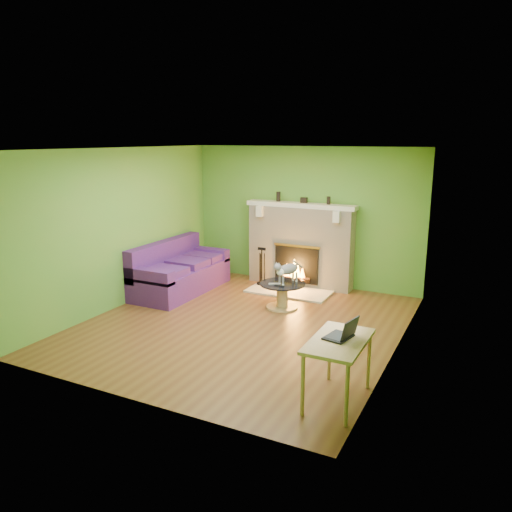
% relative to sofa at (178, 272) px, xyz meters
% --- Properties ---
extents(floor, '(5.00, 5.00, 0.00)m').
position_rel_sofa_xyz_m(floor, '(1.86, -0.98, -0.35)').
color(floor, brown).
rests_on(floor, ground).
extents(ceiling, '(5.00, 5.00, 0.00)m').
position_rel_sofa_xyz_m(ceiling, '(1.86, -0.98, 2.25)').
color(ceiling, white).
rests_on(ceiling, wall_back).
extents(wall_back, '(5.00, 0.00, 5.00)m').
position_rel_sofa_xyz_m(wall_back, '(1.86, 1.52, 0.95)').
color(wall_back, '#4B9330').
rests_on(wall_back, floor).
extents(wall_front, '(5.00, 0.00, 5.00)m').
position_rel_sofa_xyz_m(wall_front, '(1.86, -3.48, 0.95)').
color(wall_front, '#4B9330').
rests_on(wall_front, floor).
extents(wall_left, '(0.00, 5.00, 5.00)m').
position_rel_sofa_xyz_m(wall_left, '(-0.39, -0.98, 0.95)').
color(wall_left, '#4B9330').
rests_on(wall_left, floor).
extents(wall_right, '(0.00, 5.00, 5.00)m').
position_rel_sofa_xyz_m(wall_right, '(4.11, -0.98, 0.95)').
color(wall_right, '#4B9330').
rests_on(wall_right, floor).
extents(window_frame, '(0.00, 1.20, 1.20)m').
position_rel_sofa_xyz_m(window_frame, '(4.10, -1.88, 1.20)').
color(window_frame, silver).
rests_on(window_frame, wall_right).
extents(window_pane, '(0.00, 1.06, 1.06)m').
position_rel_sofa_xyz_m(window_pane, '(4.09, -1.88, 1.20)').
color(window_pane, white).
rests_on(window_pane, wall_right).
extents(fireplace, '(2.10, 0.46, 1.58)m').
position_rel_sofa_xyz_m(fireplace, '(1.86, 1.33, 0.42)').
color(fireplace, beige).
rests_on(fireplace, floor).
extents(hearth, '(1.50, 0.75, 0.03)m').
position_rel_sofa_xyz_m(hearth, '(1.86, 0.82, -0.34)').
color(hearth, beige).
rests_on(hearth, floor).
extents(mantel, '(2.10, 0.28, 0.08)m').
position_rel_sofa_xyz_m(mantel, '(1.86, 1.31, 1.19)').
color(mantel, beige).
rests_on(mantel, fireplace).
extents(sofa, '(0.92, 2.03, 0.91)m').
position_rel_sofa_xyz_m(sofa, '(0.00, 0.00, 0.00)').
color(sofa, '#461A63').
rests_on(sofa, floor).
extents(coffee_table, '(0.75, 0.75, 0.42)m').
position_rel_sofa_xyz_m(coffee_table, '(2.08, -0.02, -0.11)').
color(coffee_table, tan).
rests_on(coffee_table, floor).
extents(desk, '(0.55, 0.95, 0.70)m').
position_rel_sofa_xyz_m(desk, '(3.81, -2.52, 0.26)').
color(desk, tan).
rests_on(desk, floor).
extents(cat, '(0.44, 0.66, 0.39)m').
position_rel_sofa_xyz_m(cat, '(2.16, 0.03, 0.26)').
color(cat, slate).
rests_on(cat, coffee_table).
extents(remote_silver, '(0.17, 0.12, 0.02)m').
position_rel_sofa_xyz_m(remote_silver, '(1.98, -0.14, 0.08)').
color(remote_silver, gray).
rests_on(remote_silver, coffee_table).
extents(remote_black, '(0.16, 0.05, 0.02)m').
position_rel_sofa_xyz_m(remote_black, '(2.10, -0.20, 0.08)').
color(remote_black, black).
rests_on(remote_black, coffee_table).
extents(laptop, '(0.33, 0.36, 0.23)m').
position_rel_sofa_xyz_m(laptop, '(3.79, -2.47, 0.47)').
color(laptop, black).
rests_on(laptop, desk).
extents(fire_tools, '(0.19, 0.19, 0.72)m').
position_rel_sofa_xyz_m(fire_tools, '(1.23, 0.97, 0.04)').
color(fire_tools, black).
rests_on(fire_tools, hearth).
extents(mantel_vase_left, '(0.08, 0.08, 0.18)m').
position_rel_sofa_xyz_m(mantel_vase_left, '(1.39, 1.34, 1.32)').
color(mantel_vase_left, black).
rests_on(mantel_vase_left, mantel).
extents(mantel_vase_right, '(0.07, 0.07, 0.14)m').
position_rel_sofa_xyz_m(mantel_vase_right, '(2.38, 1.34, 1.30)').
color(mantel_vase_right, black).
rests_on(mantel_vase_right, mantel).
extents(mantel_box, '(0.12, 0.08, 0.10)m').
position_rel_sofa_xyz_m(mantel_box, '(1.91, 1.34, 1.28)').
color(mantel_box, black).
rests_on(mantel_box, mantel).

